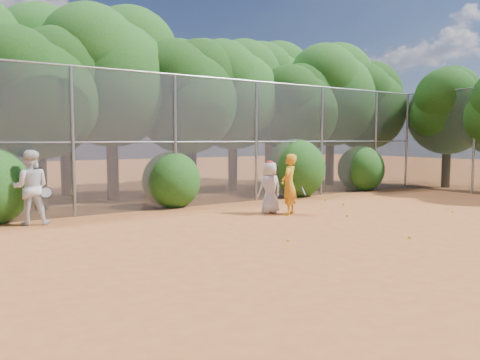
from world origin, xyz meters
TOP-DOWN VIEW (x-y plane):
  - ground at (0.00, 0.00)m, footprint 80.00×80.00m
  - fence_back at (-0.12, 6.00)m, footprint 20.05×0.09m
  - fence_side at (10.00, 3.00)m, footprint 0.09×6.09m
  - tree_2 at (-4.45, 7.83)m, footprint 3.99×3.47m
  - tree_3 at (-1.94, 8.84)m, footprint 4.89×4.26m
  - tree_4 at (0.55, 8.24)m, footprint 4.19×3.64m
  - tree_5 at (3.06, 9.04)m, footprint 4.51×3.92m
  - tree_6 at (5.55, 8.03)m, footprint 3.86×3.36m
  - tree_7 at (8.06, 8.64)m, footprint 4.77×4.14m
  - tree_8 at (10.05, 8.34)m, footprint 4.25×3.70m
  - tree_10 at (-2.93, 11.05)m, footprint 5.15×4.48m
  - tree_11 at (2.06, 10.64)m, footprint 4.64×4.03m
  - tree_12 at (6.56, 11.24)m, footprint 5.02×4.37m
  - tree_13 at (11.45, 5.03)m, footprint 3.86×3.36m
  - bush_1 at (-1.00, 6.30)m, footprint 1.80×1.80m
  - bush_2 at (4.00, 6.30)m, footprint 2.20×2.20m
  - bush_3 at (7.50, 6.30)m, footprint 1.90×1.90m
  - player_yellow at (1.01, 3.07)m, footprint 0.88×0.69m
  - player_teen at (0.71, 3.55)m, footprint 0.75×0.52m
  - player_white at (-5.19, 5.40)m, footprint 1.03×0.89m
  - ball_0 at (2.10, 1.93)m, footprint 0.07×0.07m
  - ball_1 at (3.64, 3.53)m, footprint 0.07×0.07m
  - ball_2 at (1.09, -0.78)m, footprint 0.07×0.07m
  - ball_3 at (5.07, 0.73)m, footprint 0.07×0.07m
  - ball_4 at (-1.21, 0.43)m, footprint 0.07×0.07m
  - ball_5 at (3.93, 4.65)m, footprint 0.07×0.07m

SIDE VIEW (x-z plane):
  - ground at x=0.00m, z-range 0.00..0.00m
  - ball_0 at x=2.10m, z-range 0.00..0.07m
  - ball_1 at x=3.64m, z-range 0.00..0.07m
  - ball_2 at x=1.09m, z-range 0.00..0.07m
  - ball_3 at x=5.07m, z-range 0.00..0.07m
  - ball_4 at x=-1.21m, z-range 0.00..0.07m
  - ball_5 at x=3.93m, z-range 0.00..0.07m
  - player_teen at x=0.71m, z-range 0.00..1.48m
  - player_yellow at x=1.01m, z-range 0.00..1.68m
  - bush_1 at x=-1.00m, z-range 0.00..1.80m
  - player_white at x=-5.19m, z-range 0.00..1.82m
  - bush_3 at x=7.50m, z-range 0.00..1.90m
  - bush_2 at x=4.00m, z-range 0.00..2.20m
  - fence_side at x=10.00m, z-range 0.04..4.06m
  - fence_back at x=-0.12m, z-range 0.04..4.06m
  - tree_6 at x=5.55m, z-range 0.82..6.11m
  - tree_13 at x=11.45m, z-range 0.82..6.11m
  - tree_2 at x=-4.45m, z-range 0.85..6.32m
  - tree_4 at x=0.55m, z-range 0.89..6.62m
  - tree_8 at x=10.05m, z-range 0.91..6.73m
  - tree_5 at x=3.06m, z-range 0.96..7.13m
  - tree_11 at x=2.06m, z-range 0.99..7.34m
  - tree_7 at x=8.06m, z-range 1.02..7.54m
  - tree_3 at x=-1.94m, z-range 1.04..7.75m
  - tree_12 at x=6.56m, z-range 1.07..7.95m
  - tree_10 at x=-2.93m, z-range 1.10..8.16m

